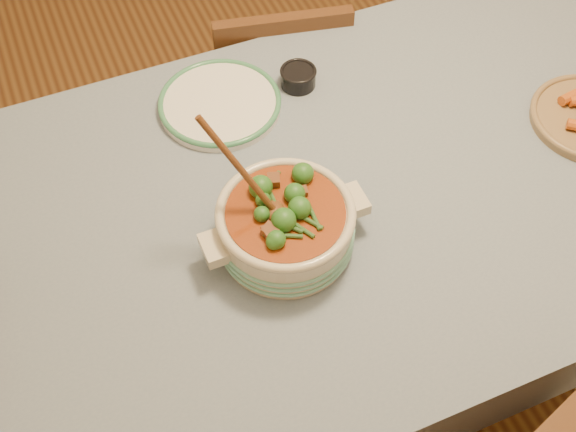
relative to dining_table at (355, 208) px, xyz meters
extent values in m
plane|color=#482814|center=(0.00, 0.00, -0.66)|extent=(4.50, 4.50, 0.00)
cube|color=brown|center=(0.00, 0.00, 0.06)|extent=(1.60, 1.00, 0.05)
cube|color=slate|center=(0.00, 0.00, 0.09)|extent=(1.68, 1.08, 0.01)
cylinder|color=brown|center=(-0.73, 0.43, -0.31)|extent=(0.07, 0.07, 0.70)
cylinder|color=brown|center=(0.73, 0.43, -0.31)|extent=(0.07, 0.07, 0.70)
cylinder|color=beige|center=(-0.21, -0.08, 0.14)|extent=(0.27, 0.27, 0.11)
torus|color=beige|center=(-0.21, -0.08, 0.20)|extent=(0.28, 0.28, 0.02)
cube|color=beige|center=(-0.06, -0.08, 0.16)|extent=(0.04, 0.07, 0.03)
cube|color=beige|center=(-0.36, -0.09, 0.16)|extent=(0.04, 0.07, 0.03)
cylinder|color=#923915|center=(-0.21, -0.08, 0.19)|extent=(0.24, 0.24, 0.02)
cylinder|color=silver|center=(-0.20, 0.34, 0.10)|extent=(0.31, 0.31, 0.02)
torus|color=#3B825A|center=(-0.20, 0.34, 0.11)|extent=(0.29, 0.29, 0.01)
cylinder|color=black|center=(0.00, 0.34, 0.11)|extent=(0.10, 0.10, 0.04)
torus|color=black|center=(0.00, 0.34, 0.13)|extent=(0.09, 0.09, 0.01)
cylinder|color=black|center=(0.00, 0.34, 0.13)|extent=(0.07, 0.07, 0.01)
cube|color=#513119|center=(0.08, 0.71, -0.27)|extent=(0.44, 0.44, 0.04)
cube|color=#513119|center=(0.05, 0.54, -0.07)|extent=(0.37, 0.11, 0.40)
cylinder|color=#513119|center=(0.27, 0.83, -0.46)|extent=(0.04, 0.04, 0.40)
cylinder|color=#513119|center=(-0.04, 0.90, -0.46)|extent=(0.04, 0.04, 0.40)
cylinder|color=#513119|center=(0.20, 0.52, -0.46)|extent=(0.04, 0.04, 0.40)
cylinder|color=#513119|center=(-0.11, 0.59, -0.46)|extent=(0.04, 0.04, 0.40)
cylinder|color=#513119|center=(-0.83, 0.06, -0.46)|extent=(0.04, 0.04, 0.42)
camera|label=1|loc=(-0.53, -0.86, 1.33)|focal=45.00mm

